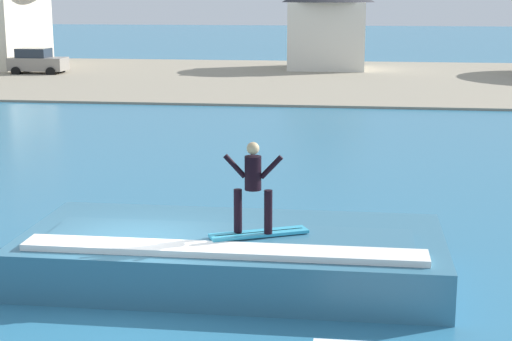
# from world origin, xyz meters

# --- Properties ---
(ground_plane) EXTENTS (260.00, 260.00, 0.00)m
(ground_plane) POSITION_xyz_m (0.00, 0.00, 0.00)
(ground_plane) COLOR teal
(wave_crest) EXTENTS (8.35, 3.92, 1.05)m
(wave_crest) POSITION_xyz_m (1.72, 1.02, 0.50)
(wave_crest) COLOR teal
(wave_crest) RESTS_ON ground_plane
(surfboard) EXTENTS (1.92, 1.18, 0.06)m
(surfboard) POSITION_xyz_m (2.30, 0.63, 1.08)
(surfboard) COLOR #33A5CC
(surfboard) RESTS_ON wave_crest
(surfer) EXTENTS (1.14, 0.32, 1.78)m
(surfer) POSITION_xyz_m (2.19, 0.55, 2.11)
(surfer) COLOR black
(surfer) RESTS_ON surfboard
(shoreline_bank) EXTENTS (120.00, 26.85, 0.12)m
(shoreline_bank) POSITION_xyz_m (0.00, 39.35, 0.06)
(shoreline_bank) COLOR gray
(shoreline_bank) RESTS_ON ground_plane
(car_near_shore) EXTENTS (3.86, 2.18, 1.86)m
(car_near_shore) POSITION_xyz_m (-18.30, 39.93, 0.94)
(car_near_shore) COLOR gray
(car_near_shore) RESTS_ON ground_plane
(house_small_cottage) EXTENTS (6.81, 6.81, 6.99)m
(house_small_cottage) POSITION_xyz_m (1.68, 46.13, 3.84)
(house_small_cottage) COLOR silver
(house_small_cottage) RESTS_ON ground_plane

